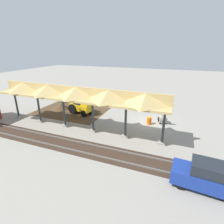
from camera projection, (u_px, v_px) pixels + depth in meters
ground_plane at (149, 123)px, 21.65m from camera, size 120.00×120.00×0.00m
dirt_work_zone at (71, 111)px, 25.67m from camera, size 9.95×7.00×0.01m
platform_canopy at (76, 93)px, 18.75m from camera, size 19.84×3.20×4.90m
rail_tracks at (131, 159)px, 14.58m from camera, size 60.00×2.58×0.15m
stop_sign at (163, 113)px, 20.23m from camera, size 0.76×0.08×2.33m
backhoe at (80, 105)px, 24.32m from camera, size 5.37×2.30×2.82m
dirt_mound at (61, 109)px, 26.67m from camera, size 5.40×5.40×1.67m
concrete_pipe at (162, 119)px, 21.44m from camera, size 1.27×1.31×1.00m
distant_parked_car at (207, 176)px, 11.23m from camera, size 4.32×2.05×1.98m
traffic_barrel at (149, 121)px, 21.14m from camera, size 0.56×0.56×0.90m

